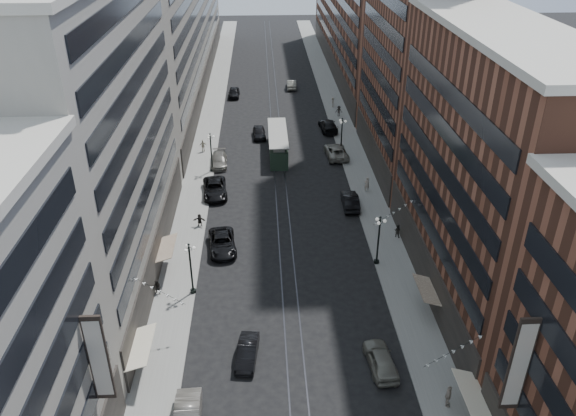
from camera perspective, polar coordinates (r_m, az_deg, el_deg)
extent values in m
plane|color=black|center=(82.32, -1.01, 5.32)|extent=(220.00, 220.00, 0.00)
cube|color=gray|center=(91.91, -8.16, 7.70)|extent=(4.00, 180.00, 0.15)
cube|color=gray|center=(92.45, 5.67, 7.98)|extent=(4.00, 180.00, 0.15)
cube|color=#2D2D33|center=(91.53, -1.67, 7.85)|extent=(0.12, 180.00, 0.02)
cube|color=#2D2D33|center=(91.56, -0.78, 7.87)|extent=(0.12, 180.00, 0.02)
cube|color=gray|center=(54.01, -18.58, 6.69)|extent=(8.00, 36.00, 28.00)
cube|color=gray|center=(114.04, -10.76, 18.47)|extent=(8.00, 90.00, 26.00)
cube|color=brown|center=(51.92, 19.28, 3.23)|extent=(8.00, 30.00, 24.00)
cube|color=brown|center=(74.82, 12.85, 19.06)|extent=(8.00, 26.00, 42.00)
cube|color=brown|center=(123.63, 6.54, 19.10)|extent=(8.00, 72.00, 24.00)
cylinder|color=black|center=(54.84, -9.61, -8.30)|extent=(0.56, 0.56, 0.30)
cylinder|color=black|center=(53.41, -9.82, -6.21)|extent=(0.18, 0.18, 5.20)
sphere|color=black|center=(51.85, -10.08, -3.69)|extent=(0.24, 0.24, 0.24)
sphere|color=white|center=(52.01, -9.55, -4.05)|extent=(0.36, 0.36, 0.36)
sphere|color=white|center=(52.42, -10.24, -3.83)|extent=(0.36, 0.36, 0.36)
sphere|color=white|center=(51.78, -10.33, -4.29)|extent=(0.36, 0.36, 0.36)
cylinder|color=black|center=(77.92, -7.68, 3.86)|extent=(0.56, 0.56, 0.30)
cylinder|color=black|center=(76.92, -7.80, 5.51)|extent=(0.18, 0.18, 5.20)
sphere|color=black|center=(75.85, -7.94, 7.44)|extent=(0.24, 0.24, 0.24)
sphere|color=white|center=(75.95, -7.58, 7.17)|extent=(0.36, 0.36, 0.36)
sphere|color=white|center=(76.38, -8.07, 7.27)|extent=(0.36, 0.36, 0.36)
sphere|color=white|center=(75.66, -8.11, 7.05)|extent=(0.36, 0.36, 0.36)
cylinder|color=black|center=(58.76, 8.97, -5.39)|extent=(0.56, 0.56, 0.30)
cylinder|color=black|center=(57.42, 9.16, -3.38)|extent=(0.18, 0.18, 5.20)
sphere|color=black|center=(55.98, 9.38, -0.96)|extent=(0.24, 0.24, 0.24)
sphere|color=white|center=(56.28, 9.80, -1.30)|extent=(0.36, 0.36, 0.36)
sphere|color=white|center=(56.47, 9.05, -1.12)|extent=(0.36, 0.36, 0.36)
sphere|color=white|center=(55.81, 9.20, -1.53)|extent=(0.36, 0.36, 0.36)
cylinder|color=black|center=(82.96, 5.38, 5.62)|extent=(0.56, 0.56, 0.30)
cylinder|color=black|center=(82.02, 5.46, 7.19)|extent=(0.18, 0.18, 5.20)
sphere|color=black|center=(81.02, 5.55, 9.02)|extent=(0.24, 0.24, 0.24)
sphere|color=white|center=(81.22, 5.86, 8.76)|extent=(0.36, 0.36, 0.36)
sphere|color=white|center=(81.48, 5.34, 8.85)|extent=(0.36, 0.36, 0.36)
sphere|color=white|center=(80.76, 5.42, 8.66)|extent=(0.36, 0.36, 0.36)
cube|color=#1F3224|center=(82.51, -1.04, 6.36)|extent=(2.49, 11.95, 2.59)
cube|color=gray|center=(81.91, -1.05, 7.39)|extent=(1.59, 10.96, 0.60)
cube|color=gray|center=(81.76, -1.05, 7.65)|extent=(2.69, 12.15, 0.15)
cylinder|color=black|center=(78.80, -0.92, 4.47)|extent=(2.29, 0.70, 0.70)
cylinder|color=black|center=(87.02, -1.13, 6.93)|extent=(2.29, 0.70, 0.70)
imported|color=black|center=(60.42, -6.69, -3.55)|extent=(3.46, 6.28, 1.67)
imported|color=slate|center=(47.05, 9.42, -14.94)|extent=(2.42, 5.14, 1.70)
imported|color=black|center=(47.32, -4.17, -14.41)|extent=(2.05, 4.62, 1.47)
imported|color=black|center=(54.88, -13.13, -7.87)|extent=(0.85, 0.64, 1.56)
imported|color=#AB9E8E|center=(45.09, 15.98, -17.89)|extent=(0.90, 1.22, 1.90)
imported|color=black|center=(71.56, -7.44, 1.98)|extent=(3.53, 6.56, 1.75)
imported|color=#67645C|center=(79.58, -7.02, 4.84)|extent=(2.38, 5.47, 1.57)
imported|color=black|center=(108.12, -5.53, 11.60)|extent=(2.11, 5.05, 1.71)
imported|color=black|center=(68.55, 6.34, 0.75)|extent=(1.89, 5.23, 1.71)
imported|color=gray|center=(81.93, 4.91, 5.76)|extent=(3.24, 6.40, 1.74)
imported|color=black|center=(91.56, 4.09, 8.38)|extent=(2.92, 6.24, 1.76)
imported|color=black|center=(88.67, -2.95, 7.66)|extent=(2.20, 4.89, 1.63)
imported|color=gray|center=(112.82, 0.37, 12.47)|extent=(1.91, 5.07, 1.65)
imported|color=black|center=(64.76, -8.97, -1.22)|extent=(1.44, 0.55, 1.51)
imported|color=#B3AB94|center=(83.98, -8.62, 6.27)|extent=(1.13, 0.68, 1.80)
imported|color=black|center=(63.12, 11.06, -2.28)|extent=(0.85, 0.76, 1.54)
imported|color=#A6998A|center=(72.23, 8.01, 2.42)|extent=(0.76, 0.55, 1.92)
imported|color=black|center=(97.59, 5.19, 9.79)|extent=(1.22, 0.59, 1.83)
imported|color=gray|center=(102.15, 4.56, 10.68)|extent=(0.52, 1.15, 1.74)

